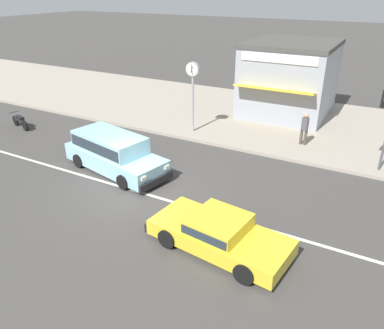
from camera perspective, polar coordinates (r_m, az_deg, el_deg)
ground_plane at (r=14.48m, az=-8.57°, el=-4.02°), size 160.00×160.00×0.00m
lane_centre_stripe at (r=14.48m, az=-8.57°, el=-4.01°), size 50.40×0.14×0.01m
kerb_strip at (r=22.87m, az=7.17°, el=7.61°), size 68.00×10.00×0.15m
sedan_yellow_0 at (r=11.21m, az=4.07°, el=-10.33°), size 4.46×2.29×1.06m
minivan_pale_blue_2 at (r=15.95m, az=-11.93°, el=2.00°), size 5.10×2.72×1.56m
motorcycle_1 at (r=22.60m, az=-24.79°, el=6.10°), size 1.73×0.71×0.80m
street_clock at (r=19.03m, az=0.12°, el=12.80°), size 0.70×0.22×3.57m
pedestrian_near_clock at (r=18.56m, az=16.80°, el=5.53°), size 0.34×0.34×1.55m
shopfront_mid_block at (r=23.03m, az=14.62°, el=12.64°), size 4.80×6.12×4.11m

